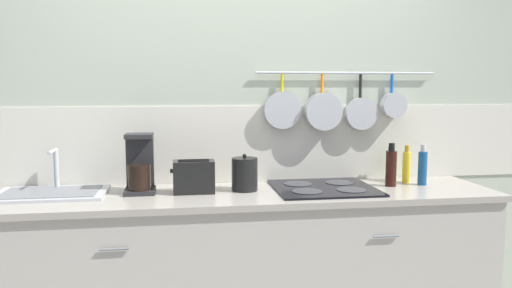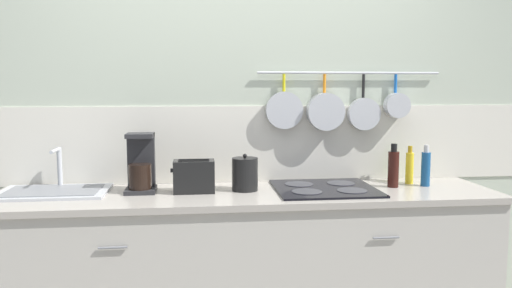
# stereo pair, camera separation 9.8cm
# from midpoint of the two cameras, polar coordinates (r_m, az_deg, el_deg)

# --- Properties ---
(wall_back) EXTENTS (7.20, 0.16, 2.60)m
(wall_back) POSITION_cam_midpoint_polar(r_m,az_deg,el_deg) (3.09, -0.63, 2.36)
(wall_back) COLOR #B2BCA8
(wall_back) RESTS_ON ground_plane
(cabinet_base) EXTENTS (2.77, 0.60, 0.88)m
(cabinet_base) POSITION_cam_midpoint_polar(r_m,az_deg,el_deg) (2.93, 0.05, -14.67)
(cabinet_base) COLOR #B7B2A8
(cabinet_base) RESTS_ON ground_plane
(countertop) EXTENTS (2.81, 0.62, 0.03)m
(countertop) POSITION_cam_midpoint_polar(r_m,az_deg,el_deg) (2.80, 0.05, -5.89)
(countertop) COLOR #A59E93
(countertop) RESTS_ON cabinet_base
(sink_basin) EXTENTS (0.59, 0.39, 0.24)m
(sink_basin) POSITION_cam_midpoint_polar(r_m,az_deg,el_deg) (2.97, -21.24, -4.94)
(sink_basin) COLOR #B7BABF
(sink_basin) RESTS_ON countertop
(coffee_maker) EXTENTS (0.17, 0.18, 0.33)m
(coffee_maker) POSITION_cam_midpoint_polar(r_m,az_deg,el_deg) (2.86, -12.07, -2.66)
(coffee_maker) COLOR #262628
(coffee_maker) RESTS_ON countertop
(toaster) EXTENTS (0.24, 0.13, 0.18)m
(toaster) POSITION_cam_midpoint_polar(r_m,az_deg,el_deg) (2.79, -6.10, -3.69)
(toaster) COLOR black
(toaster) RESTS_ON countertop
(kettle) EXTENTS (0.15, 0.15, 0.21)m
(kettle) POSITION_cam_midpoint_polar(r_m,az_deg,el_deg) (2.83, -0.28, -3.47)
(kettle) COLOR black
(kettle) RESTS_ON countertop
(cooktop) EXTENTS (0.57, 0.54, 0.01)m
(cooktop) POSITION_cam_midpoint_polar(r_m,az_deg,el_deg) (2.90, 8.82, -5.03)
(cooktop) COLOR black
(cooktop) RESTS_ON countertop
(bottle_cooking_wine) EXTENTS (0.06, 0.06, 0.26)m
(bottle_cooking_wine) POSITION_cam_midpoint_polar(r_m,az_deg,el_deg) (3.04, 16.33, -2.65)
(bottle_cooking_wine) COLOR #33140F
(bottle_cooking_wine) RESTS_ON countertop
(bottle_sesame_oil) EXTENTS (0.06, 0.06, 0.21)m
(bottle_sesame_oil) POSITION_cam_midpoint_polar(r_m,az_deg,el_deg) (3.23, 16.31, -2.45)
(bottle_sesame_oil) COLOR #4C721E
(bottle_sesame_oil) RESTS_ON countertop
(bottle_olive_oil) EXTENTS (0.05, 0.05, 0.23)m
(bottle_olive_oil) POSITION_cam_midpoint_polar(r_m,az_deg,el_deg) (3.18, 18.00, -2.52)
(bottle_olive_oil) COLOR yellow
(bottle_olive_oil) RESTS_ON countertop
(bottle_dish_soap) EXTENTS (0.05, 0.05, 0.25)m
(bottle_dish_soap) POSITION_cam_midpoint_polar(r_m,az_deg,el_deg) (3.13, 19.68, -2.60)
(bottle_dish_soap) COLOR navy
(bottle_dish_soap) RESTS_ON countertop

